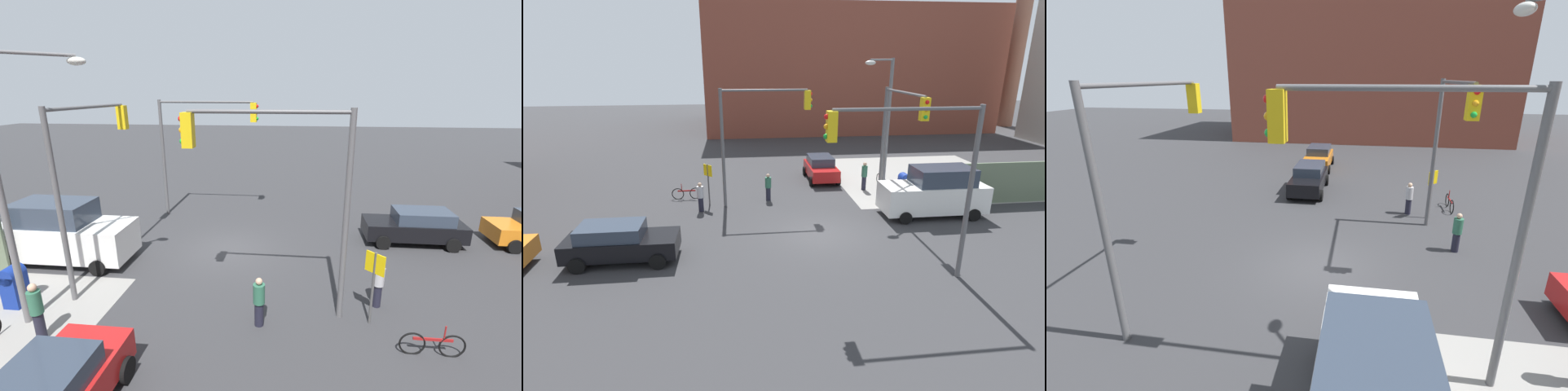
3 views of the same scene
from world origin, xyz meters
The scene contains 18 objects.
ground_plane centered at (0.00, 0.00, 0.00)m, with size 120.00×120.00×0.00m, color #333335.
sidewalk_corner centered at (9.00, 9.00, 0.01)m, with size 12.00×12.00×0.01m, color gray.
building_warehouse_north centered at (9.23, 34.00, 6.69)m, with size 32.00×18.00×13.38m.
smokestack centered at (29.61, 30.00, 7.45)m, with size 1.80×1.80×14.89m, color brown.
traffic_signal_nw_corner centered at (-2.62, 4.50, 4.60)m, with size 4.98×0.36×6.50m.
traffic_signal_se_corner centered at (2.40, -4.50, 4.63)m, with size 5.51×0.36×6.50m.
traffic_signal_ne_corner centered at (4.50, 2.57, 4.61)m, with size 0.36×5.11×6.50m.
street_lamp_corner centered at (4.92, 5.56, 4.70)m, with size 2.19×1.85×8.00m.
warning_sign_two_way centered at (-5.40, 4.75, 1.64)m, with size 0.48×0.48×2.40m.
mailbox_blue centered at (6.20, 5.00, 0.76)m, with size 0.56×0.64×1.43m.
sedan_black centered at (-8.64, -1.67, 0.84)m, with size 4.48×2.02×1.62m.
hatchback_red centered at (1.94, 9.07, 0.84)m, with size 2.02×3.83×1.62m.
van_white_delivery centered at (6.53, 1.80, 1.28)m, with size 5.40×2.32×2.62m.
pedestrian_crossing centered at (-2.00, 5.20, 0.83)m, with size 0.36×0.36×1.61m.
pedestrian_waiting centered at (4.20, 6.50, 0.95)m, with size 0.36×0.36×1.81m.
pedestrian_walking_north centered at (-5.80, 3.80, 0.85)m, with size 0.36×0.36×1.64m.
bicycle_leaning_on_fence centered at (5.60, 7.20, 0.35)m, with size 0.05×1.75×0.97m.
bicycle_at_crosswalk centered at (-6.80, 6.00, 0.35)m, with size 1.75×0.05×0.97m.
Camera 2 is at (-3.75, -17.46, 7.94)m, focal length 28.00 mm.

